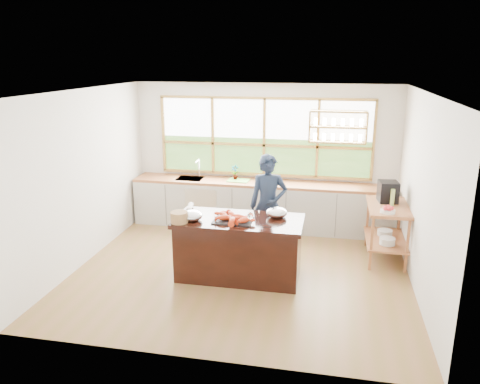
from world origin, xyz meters
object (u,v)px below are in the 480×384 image
(island, at_px, (239,248))
(espresso_machine, at_px, (388,192))
(cook, at_px, (268,205))
(wicker_basket, at_px, (179,217))

(island, distance_m, espresso_machine, 2.63)
(cook, distance_m, espresso_machine, 1.94)
(island, relative_size, cook, 1.10)
(wicker_basket, bearing_deg, cook, 48.27)
(wicker_basket, bearing_deg, island, 20.66)
(island, distance_m, cook, 1.05)
(espresso_machine, bearing_deg, wicker_basket, -158.67)
(wicker_basket, bearing_deg, espresso_machine, 28.34)
(island, height_order, cook, cook)
(cook, relative_size, espresso_machine, 5.00)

